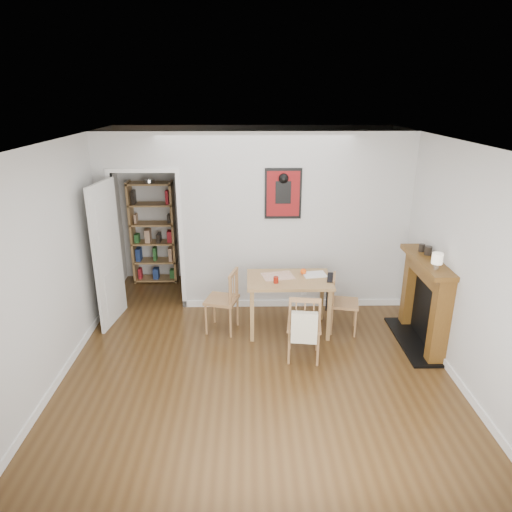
{
  "coord_description": "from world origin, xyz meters",
  "views": [
    {
      "loc": [
        -0.1,
        -4.98,
        3.09
      ],
      "look_at": [
        0.0,
        0.6,
        1.09
      ],
      "focal_mm": 32.0,
      "sensor_mm": 36.0,
      "label": 1
    }
  ],
  "objects_px": {
    "notebook": "(314,275)",
    "ceramic_jar_b": "(422,248)",
    "mantel_lamp": "(437,259)",
    "chair_left": "(222,300)",
    "red_glass": "(276,280)",
    "orange_fruit": "(303,271)",
    "fireplace": "(426,299)",
    "bookshelf": "(153,233)",
    "chair_right": "(343,303)",
    "dining_table": "(289,285)",
    "ceramic_jar_a": "(428,251)",
    "chair_front": "(304,325)"
  },
  "relations": [
    {
      "from": "notebook",
      "to": "mantel_lamp",
      "type": "bearing_deg",
      "value": -32.77
    },
    {
      "from": "orange_fruit",
      "to": "chair_left",
      "type": "bearing_deg",
      "value": -173.25
    },
    {
      "from": "chair_left",
      "to": "red_glass",
      "type": "distance_m",
      "value": 0.82
    },
    {
      "from": "fireplace",
      "to": "ceramic_jar_b",
      "type": "height_order",
      "value": "ceramic_jar_b"
    },
    {
      "from": "dining_table",
      "to": "red_glass",
      "type": "relative_size",
      "value": 13.17
    },
    {
      "from": "red_glass",
      "to": "mantel_lamp",
      "type": "bearing_deg",
      "value": -17.26
    },
    {
      "from": "fireplace",
      "to": "ceramic_jar_a",
      "type": "relative_size",
      "value": 11.27
    },
    {
      "from": "mantel_lamp",
      "to": "ceramic_jar_b",
      "type": "xyz_separation_m",
      "value": [
        0.06,
        0.63,
        -0.07
      ]
    },
    {
      "from": "fireplace",
      "to": "bookshelf",
      "type": "bearing_deg",
      "value": 150.81
    },
    {
      "from": "bookshelf",
      "to": "red_glass",
      "type": "bearing_deg",
      "value": -44.82
    },
    {
      "from": "chair_front",
      "to": "mantel_lamp",
      "type": "height_order",
      "value": "mantel_lamp"
    },
    {
      "from": "dining_table",
      "to": "ceramic_jar_a",
      "type": "xyz_separation_m",
      "value": [
        1.72,
        -0.21,
        0.54
      ]
    },
    {
      "from": "chair_right",
      "to": "notebook",
      "type": "relative_size",
      "value": 2.66
    },
    {
      "from": "chair_right",
      "to": "chair_front",
      "type": "bearing_deg",
      "value": -131.87
    },
    {
      "from": "fireplace",
      "to": "mantel_lamp",
      "type": "height_order",
      "value": "mantel_lamp"
    },
    {
      "from": "chair_right",
      "to": "fireplace",
      "type": "relative_size",
      "value": 0.65
    },
    {
      "from": "fireplace",
      "to": "orange_fruit",
      "type": "height_order",
      "value": "fireplace"
    },
    {
      "from": "mantel_lamp",
      "to": "chair_right",
      "type": "bearing_deg",
      "value": 142.98
    },
    {
      "from": "dining_table",
      "to": "ceramic_jar_b",
      "type": "relative_size",
      "value": 11.33
    },
    {
      "from": "dining_table",
      "to": "notebook",
      "type": "distance_m",
      "value": 0.38
    },
    {
      "from": "chair_front",
      "to": "bookshelf",
      "type": "relative_size",
      "value": 0.51
    },
    {
      "from": "chair_right",
      "to": "chair_front",
      "type": "xyz_separation_m",
      "value": [
        -0.61,
        -0.68,
        0.03
      ]
    },
    {
      "from": "ceramic_jar_b",
      "to": "orange_fruit",
      "type": "bearing_deg",
      "value": 171.52
    },
    {
      "from": "mantel_lamp",
      "to": "ceramic_jar_b",
      "type": "height_order",
      "value": "mantel_lamp"
    },
    {
      "from": "orange_fruit",
      "to": "notebook",
      "type": "bearing_deg",
      "value": -12.03
    },
    {
      "from": "red_glass",
      "to": "mantel_lamp",
      "type": "xyz_separation_m",
      "value": [
        1.82,
        -0.56,
        0.48
      ]
    },
    {
      "from": "red_glass",
      "to": "ceramic_jar_b",
      "type": "bearing_deg",
      "value": 2.08
    },
    {
      "from": "dining_table",
      "to": "chair_left",
      "type": "bearing_deg",
      "value": 179.31
    },
    {
      "from": "chair_right",
      "to": "orange_fruit",
      "type": "relative_size",
      "value": 10.0
    },
    {
      "from": "chair_right",
      "to": "fireplace",
      "type": "distance_m",
      "value": 1.05
    },
    {
      "from": "chair_left",
      "to": "red_glass",
      "type": "bearing_deg",
      "value": -12.45
    },
    {
      "from": "chair_front",
      "to": "ceramic_jar_b",
      "type": "bearing_deg",
      "value": 22.12
    },
    {
      "from": "mantel_lamp",
      "to": "bookshelf",
      "type": "bearing_deg",
      "value": 146.4
    },
    {
      "from": "fireplace",
      "to": "notebook",
      "type": "distance_m",
      "value": 1.45
    },
    {
      "from": "ceramic_jar_a",
      "to": "ceramic_jar_b",
      "type": "height_order",
      "value": "ceramic_jar_a"
    },
    {
      "from": "dining_table",
      "to": "chair_left",
      "type": "relative_size",
      "value": 1.26
    },
    {
      "from": "chair_left",
      "to": "ceramic_jar_b",
      "type": "height_order",
      "value": "ceramic_jar_b"
    },
    {
      "from": "orange_fruit",
      "to": "ceramic_jar_b",
      "type": "xyz_separation_m",
      "value": [
        1.49,
        -0.22,
        0.41
      ]
    },
    {
      "from": "bookshelf",
      "to": "chair_front",
      "type": "bearing_deg",
      "value": -47.95
    },
    {
      "from": "dining_table",
      "to": "red_glass",
      "type": "distance_m",
      "value": 0.27
    },
    {
      "from": "chair_left",
      "to": "chair_front",
      "type": "height_order",
      "value": "chair_left"
    },
    {
      "from": "fireplace",
      "to": "red_glass",
      "type": "relative_size",
      "value": 14.7
    },
    {
      "from": "red_glass",
      "to": "orange_fruit",
      "type": "height_order",
      "value": "red_glass"
    },
    {
      "from": "chair_front",
      "to": "bookshelf",
      "type": "bearing_deg",
      "value": 132.05
    },
    {
      "from": "chair_left",
      "to": "bookshelf",
      "type": "height_order",
      "value": "bookshelf"
    },
    {
      "from": "chair_left",
      "to": "chair_right",
      "type": "relative_size",
      "value": 1.1
    },
    {
      "from": "bookshelf",
      "to": "notebook",
      "type": "height_order",
      "value": "bookshelf"
    },
    {
      "from": "notebook",
      "to": "ceramic_jar_b",
      "type": "bearing_deg",
      "value": -8.08
    },
    {
      "from": "orange_fruit",
      "to": "mantel_lamp",
      "type": "relative_size",
      "value": 0.41
    },
    {
      "from": "chair_left",
      "to": "orange_fruit",
      "type": "relative_size",
      "value": 10.97
    }
  ]
}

